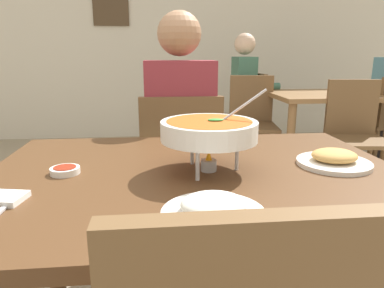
{
  "coord_description": "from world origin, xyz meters",
  "views": [
    {
      "loc": [
        -0.12,
        -1.04,
        1.11
      ],
      "look_at": [
        0.0,
        0.15,
        0.79
      ],
      "focal_mm": 32.79,
      "sensor_mm": 36.0,
      "label": 1
    }
  ],
  "objects_px": {
    "dining_table_main": "(197,200)",
    "chair_diner_main": "(180,166)",
    "rice_plate": "(214,209)",
    "chair_bg_right": "(355,129)",
    "appetizer_plate": "(334,159)",
    "sauce_dish": "(65,170)",
    "patron_bg_left": "(247,88)",
    "curry_bowl": "(209,131)",
    "dining_table_far": "(324,107)",
    "chair_bg_corner": "(252,117)",
    "chair_bg_left": "(247,110)",
    "diner_main": "(180,122)"
  },
  "relations": [
    {
      "from": "dining_table_main",
      "to": "chair_diner_main",
      "type": "height_order",
      "value": "chair_diner_main"
    },
    {
      "from": "rice_plate",
      "to": "chair_bg_right",
      "type": "bearing_deg",
      "value": 52.31
    },
    {
      "from": "chair_diner_main",
      "to": "appetizer_plate",
      "type": "distance_m",
      "value": 0.92
    },
    {
      "from": "sauce_dish",
      "to": "patron_bg_left",
      "type": "relative_size",
      "value": 0.07
    },
    {
      "from": "curry_bowl",
      "to": "patron_bg_left",
      "type": "xyz_separation_m",
      "value": [
        0.81,
        2.68,
        -0.13
      ]
    },
    {
      "from": "dining_table_far",
      "to": "curry_bowl",
      "type": "bearing_deg",
      "value": -123.87
    },
    {
      "from": "rice_plate",
      "to": "chair_bg_corner",
      "type": "xyz_separation_m",
      "value": [
        0.79,
        2.52,
        -0.25
      ]
    },
    {
      "from": "chair_bg_left",
      "to": "diner_main",
      "type": "bearing_deg",
      "value": -114.99
    },
    {
      "from": "dining_table_main",
      "to": "diner_main",
      "type": "xyz_separation_m",
      "value": [
        0.0,
        0.8,
        0.1
      ]
    },
    {
      "from": "patron_bg_left",
      "to": "dining_table_main",
      "type": "bearing_deg",
      "value": -107.68
    },
    {
      "from": "rice_plate",
      "to": "dining_table_far",
      "type": "xyz_separation_m",
      "value": [
        1.45,
        2.43,
        -0.15
      ]
    },
    {
      "from": "curry_bowl",
      "to": "sauce_dish",
      "type": "relative_size",
      "value": 3.69
    },
    {
      "from": "chair_diner_main",
      "to": "chair_bg_corner",
      "type": "xyz_separation_m",
      "value": [
        0.79,
        1.42,
        0.0
      ]
    },
    {
      "from": "patron_bg_left",
      "to": "diner_main",
      "type": "bearing_deg",
      "value": -114.52
    },
    {
      "from": "appetizer_plate",
      "to": "chair_bg_left",
      "type": "bearing_deg",
      "value": 81.51
    },
    {
      "from": "rice_plate",
      "to": "patron_bg_left",
      "type": "xyz_separation_m",
      "value": [
        0.85,
        3.0,
        -0.02
      ]
    },
    {
      "from": "chair_diner_main",
      "to": "dining_table_far",
      "type": "bearing_deg",
      "value": 42.51
    },
    {
      "from": "chair_bg_left",
      "to": "patron_bg_left",
      "type": "bearing_deg",
      "value": 89.21
    },
    {
      "from": "patron_bg_left",
      "to": "chair_diner_main",
      "type": "bearing_deg",
      "value": -114.14
    },
    {
      "from": "dining_table_main",
      "to": "chair_bg_right",
      "type": "height_order",
      "value": "chair_bg_right"
    },
    {
      "from": "rice_plate",
      "to": "patron_bg_left",
      "type": "distance_m",
      "value": 3.12
    },
    {
      "from": "curry_bowl",
      "to": "chair_bg_right",
      "type": "relative_size",
      "value": 0.37
    },
    {
      "from": "appetizer_plate",
      "to": "rice_plate",
      "type": "bearing_deg",
      "value": -143.43
    },
    {
      "from": "dining_table_main",
      "to": "chair_bg_left",
      "type": "xyz_separation_m",
      "value": [
        0.85,
        2.63,
        -0.13
      ]
    },
    {
      "from": "curry_bowl",
      "to": "chair_bg_left",
      "type": "height_order",
      "value": "curry_bowl"
    },
    {
      "from": "chair_bg_left",
      "to": "dining_table_main",
      "type": "bearing_deg",
      "value": -107.93
    },
    {
      "from": "chair_bg_left",
      "to": "patron_bg_left",
      "type": "xyz_separation_m",
      "value": [
        0.0,
        0.04,
        0.24
      ]
    },
    {
      "from": "curry_bowl",
      "to": "appetizer_plate",
      "type": "bearing_deg",
      "value": 2.35
    },
    {
      "from": "appetizer_plate",
      "to": "sauce_dish",
      "type": "relative_size",
      "value": 2.67
    },
    {
      "from": "diner_main",
      "to": "patron_bg_left",
      "type": "relative_size",
      "value": 1.0
    },
    {
      "from": "dining_table_main",
      "to": "chair_bg_left",
      "type": "height_order",
      "value": "chair_bg_left"
    },
    {
      "from": "diner_main",
      "to": "appetizer_plate",
      "type": "xyz_separation_m",
      "value": [
        0.46,
        -0.79,
        0.02
      ]
    },
    {
      "from": "dining_table_far",
      "to": "chair_bg_right",
      "type": "bearing_deg",
      "value": -87.5
    },
    {
      "from": "rice_plate",
      "to": "sauce_dish",
      "type": "bearing_deg",
      "value": 140.06
    },
    {
      "from": "rice_plate",
      "to": "chair_bg_corner",
      "type": "bearing_deg",
      "value": 72.69
    },
    {
      "from": "appetizer_plate",
      "to": "chair_bg_right",
      "type": "distance_m",
      "value": 1.88
    },
    {
      "from": "rice_plate",
      "to": "chair_bg_right",
      "type": "height_order",
      "value": "chair_bg_right"
    },
    {
      "from": "appetizer_plate",
      "to": "chair_bg_left",
      "type": "distance_m",
      "value": 2.66
    },
    {
      "from": "diner_main",
      "to": "sauce_dish",
      "type": "xyz_separation_m",
      "value": [
        -0.41,
        -0.79,
        0.01
      ]
    },
    {
      "from": "chair_bg_left",
      "to": "chair_bg_right",
      "type": "xyz_separation_m",
      "value": [
        0.62,
        -1.05,
        0.0
      ]
    },
    {
      "from": "chair_bg_left",
      "to": "chair_bg_right",
      "type": "bearing_deg",
      "value": -59.33
    },
    {
      "from": "curry_bowl",
      "to": "chair_bg_right",
      "type": "height_order",
      "value": "curry_bowl"
    },
    {
      "from": "rice_plate",
      "to": "appetizer_plate",
      "type": "distance_m",
      "value": 0.57
    },
    {
      "from": "chair_bg_corner",
      "to": "dining_table_far",
      "type": "bearing_deg",
      "value": -7.8
    },
    {
      "from": "chair_bg_left",
      "to": "chair_diner_main",
      "type": "bearing_deg",
      "value": -114.6
    },
    {
      "from": "chair_diner_main",
      "to": "patron_bg_left",
      "type": "xyz_separation_m",
      "value": [
        0.85,
        1.9,
        0.24
      ]
    },
    {
      "from": "rice_plate",
      "to": "appetizer_plate",
      "type": "height_order",
      "value": "same"
    },
    {
      "from": "curry_bowl",
      "to": "patron_bg_left",
      "type": "relative_size",
      "value": 0.25
    },
    {
      "from": "appetizer_plate",
      "to": "sauce_dish",
      "type": "bearing_deg",
      "value": 179.8
    },
    {
      "from": "chair_bg_right",
      "to": "appetizer_plate",
      "type": "bearing_deg",
      "value": -122.93
    }
  ]
}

